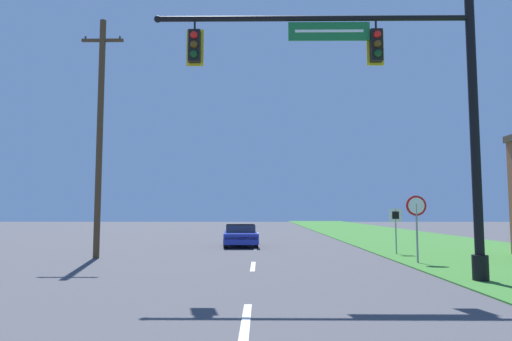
# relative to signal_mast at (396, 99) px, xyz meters

# --- Properties ---
(grass_verge_right) EXTENTS (10.00, 110.00, 0.04)m
(grass_verge_right) POSITION_rel_signal_mast_xyz_m (6.33, 19.43, -5.16)
(grass_verge_right) COLOR #38752D
(grass_verge_right) RESTS_ON ground
(road_center_line) EXTENTS (0.16, 34.80, 0.01)m
(road_center_line) POSITION_rel_signal_mast_xyz_m (-4.17, 11.43, -5.17)
(road_center_line) COLOR silver
(road_center_line) RESTS_ON ground
(signal_mast) EXTENTS (9.49, 0.47, 8.44)m
(signal_mast) POSITION_rel_signal_mast_xyz_m (0.00, 0.00, 0.00)
(signal_mast) COLOR black
(signal_mast) RESTS_ON grass_verge_right
(car_ahead) EXTENTS (2.08, 4.62, 1.19)m
(car_ahead) POSITION_rel_signal_mast_xyz_m (-5.03, 12.88, -4.57)
(car_ahead) COLOR black
(car_ahead) RESTS_ON ground
(stop_sign) EXTENTS (0.76, 0.07, 2.50)m
(stop_sign) POSITION_rel_signal_mast_xyz_m (1.96, 4.32, -3.31)
(stop_sign) COLOR gray
(stop_sign) RESTS_ON grass_verge_right
(route_sign_post) EXTENTS (0.55, 0.06, 2.03)m
(route_sign_post) POSITION_rel_signal_mast_xyz_m (2.23, 7.91, -3.65)
(route_sign_post) COLOR gray
(route_sign_post) RESTS_ON grass_verge_right
(utility_pole_near) EXTENTS (1.80, 0.26, 10.25)m
(utility_pole_near) POSITION_rel_signal_mast_xyz_m (-10.77, 6.21, 0.11)
(utility_pole_near) COLOR #4C3823
(utility_pole_near) RESTS_ON ground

